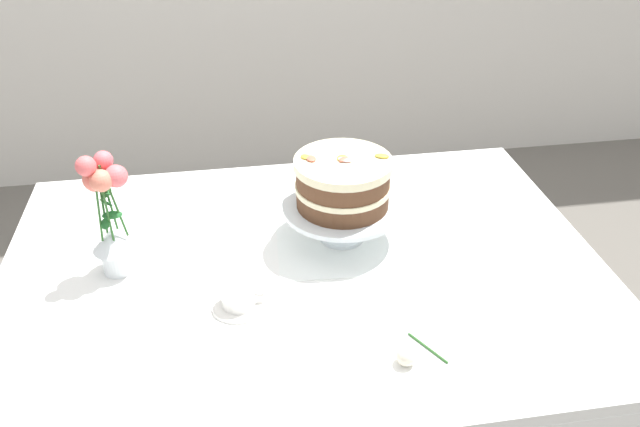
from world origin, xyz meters
TOP-DOWN VIEW (x-y plane):
  - dining_table at (0.00, -0.03)m, footprint 1.40×1.00m
  - linen_napkin at (0.11, 0.09)m, footprint 0.34×0.34m
  - cake_stand at (0.11, 0.09)m, footprint 0.29×0.29m
  - layer_cake at (0.11, 0.09)m, footprint 0.23×0.23m
  - flower_vase at (-0.42, 0.05)m, footprint 0.11×0.10m
  - teacup at (-0.16, -0.12)m, footprint 0.12×0.12m
  - fallen_rose at (0.15, -0.34)m, footprint 0.10×0.10m

SIDE VIEW (x-z plane):
  - dining_table at x=0.00m, z-range 0.28..1.02m
  - linen_napkin at x=0.11m, z-range 0.74..0.74m
  - fallen_rose at x=0.15m, z-range 0.74..0.78m
  - teacup at x=-0.16m, z-range 0.74..0.79m
  - cake_stand at x=0.11m, z-range 0.77..0.87m
  - flower_vase at x=-0.42m, z-range 0.73..1.03m
  - layer_cake at x=0.11m, z-range 0.84..0.96m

